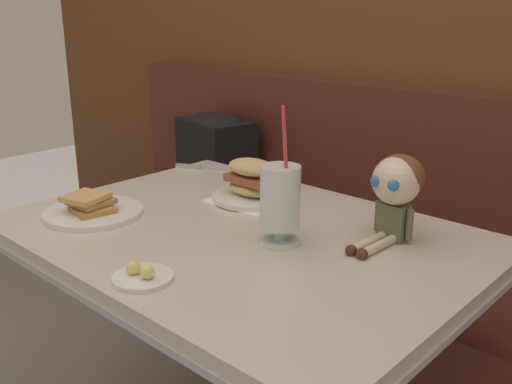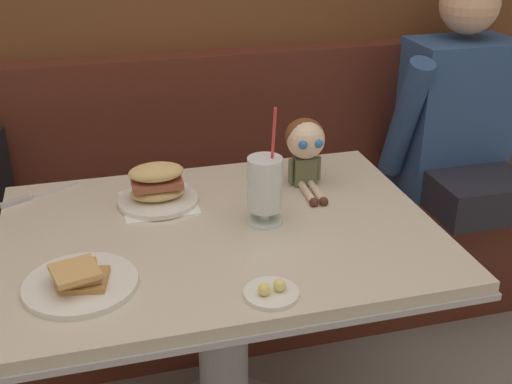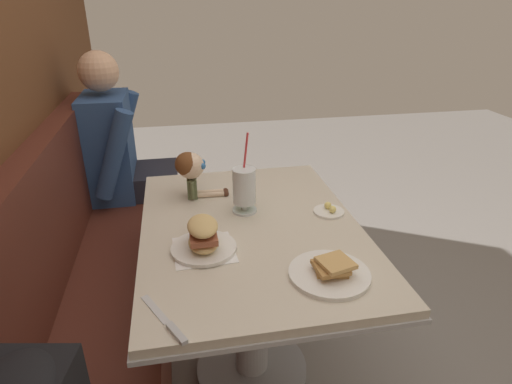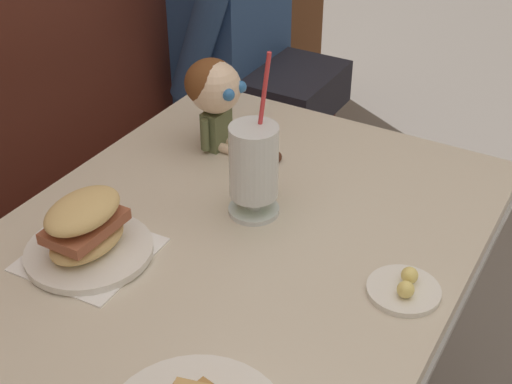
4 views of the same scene
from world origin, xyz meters
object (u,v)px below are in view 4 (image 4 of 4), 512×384
at_px(butter_saucer, 404,288).
at_px(seated_doll, 215,92).
at_px(milkshake_glass, 254,166).
at_px(sandwich_plate, 86,234).
at_px(diner_patron, 242,14).

height_order(butter_saucer, seated_doll, seated_doll).
distance_m(milkshake_glass, sandwich_plate, 0.32).
bearing_deg(butter_saucer, sandwich_plate, 109.51).
relative_size(milkshake_glass, diner_patron, 0.39).
xyz_separation_m(butter_saucer, diner_patron, (0.99, 0.90, -0.01)).
bearing_deg(diner_patron, butter_saucer, -137.70).
relative_size(butter_saucer, seated_doll, 0.55).
distance_m(sandwich_plate, butter_saucer, 0.54).
height_order(sandwich_plate, butter_saucer, sandwich_plate).
xyz_separation_m(sandwich_plate, butter_saucer, (0.18, -0.50, -0.04)).
xyz_separation_m(milkshake_glass, seated_doll, (0.17, 0.19, 0.03)).
xyz_separation_m(seated_doll, diner_patron, (0.74, 0.38, -0.13)).
relative_size(milkshake_glass, butter_saucer, 2.63).
height_order(milkshake_glass, butter_saucer, milkshake_glass).
relative_size(milkshake_glass, seated_doll, 1.44).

